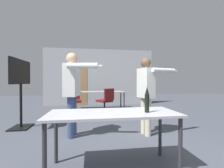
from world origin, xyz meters
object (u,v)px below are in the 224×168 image
at_px(office_chair_far_right, 106,102).
at_px(drink_cup, 109,90).
at_px(tv_screen, 21,85).
at_px(person_left_plaid, 73,86).
at_px(beer_bottle, 147,100).
at_px(office_chair_far_left, 74,102).
at_px(person_far_watching, 146,88).

relative_size(office_chair_far_right, drink_cup, 7.99).
height_order(tv_screen, office_chair_far_right, tv_screen).
bearing_deg(drink_cup, person_left_plaid, -110.26).
distance_m(person_left_plaid, drink_cup, 3.32).
relative_size(office_chair_far_right, beer_bottle, 2.64).
height_order(tv_screen, drink_cup, tv_screen).
xyz_separation_m(person_left_plaid, office_chair_far_left, (-0.23, 2.44, -0.64)).
bearing_deg(person_far_watching, office_chair_far_left, -158.65).
height_order(office_chair_far_left, beer_bottle, beer_bottle).
bearing_deg(person_left_plaid, drink_cup, 170.24).
height_order(tv_screen, beer_bottle, tv_screen).
bearing_deg(drink_cup, beer_bottle, -90.50).
height_order(person_far_watching, person_left_plaid, person_left_plaid).
distance_m(person_far_watching, office_chair_far_left, 3.19).
xyz_separation_m(tv_screen, office_chair_far_right, (2.29, 1.41, -0.65)).
bearing_deg(beer_bottle, tv_screen, 138.80).
relative_size(person_far_watching, office_chair_far_right, 1.83).
height_order(beer_bottle, drink_cup, beer_bottle).
bearing_deg(person_far_watching, office_chair_far_right, -177.98).
relative_size(office_chair_far_right, office_chair_far_left, 1.01).
xyz_separation_m(tv_screen, person_far_watching, (2.95, -0.90, -0.05)).
relative_size(person_far_watching, beer_bottle, 4.82).
bearing_deg(person_far_watching, drink_cup, 173.77).
bearing_deg(drink_cup, office_chair_far_right, -103.66).
bearing_deg(office_chair_far_right, beer_bottle, -122.08).
bearing_deg(office_chair_far_right, person_left_plaid, -147.91).
height_order(office_chair_far_left, drink_cup, office_chair_far_left).
height_order(person_far_watching, office_chair_far_left, person_far_watching).
bearing_deg(office_chair_far_right, person_far_watching, -109.02).
bearing_deg(beer_bottle, person_far_watching, 69.29).
distance_m(beer_bottle, drink_cup, 4.48).
bearing_deg(office_chair_far_left, person_left_plaid, 85.69).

